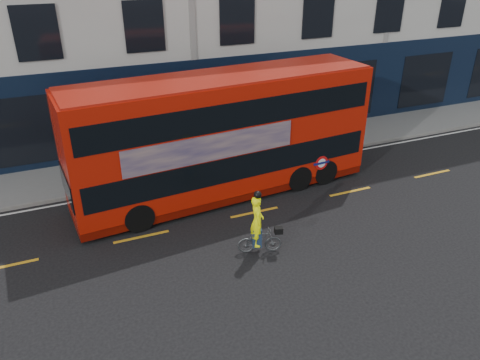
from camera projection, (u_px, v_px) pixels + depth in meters
ground at (273, 234)px, 15.22m from camera, size 120.00×120.00×0.00m
pavement at (208, 157)px, 20.54m from camera, size 60.00×3.00×0.12m
kerb at (220, 171)px, 19.30m from camera, size 60.00×0.12×0.13m
road_edge_line at (222, 175)px, 19.08m from camera, size 58.00×0.10×0.01m
lane_dashes at (254, 212)px, 16.45m from camera, size 58.00×0.12×0.01m
bus at (224, 136)px, 16.77m from camera, size 11.25×3.40×4.47m
cyclist at (259, 231)px, 14.01m from camera, size 1.41×0.76×2.12m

